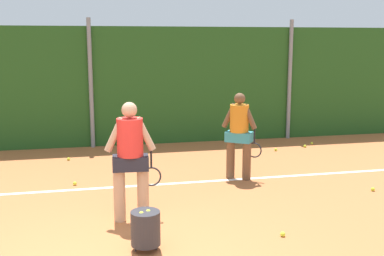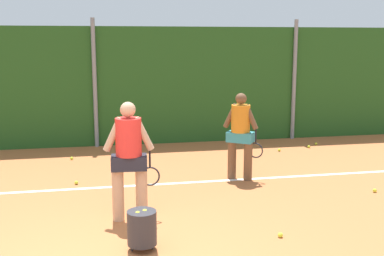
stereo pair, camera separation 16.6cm
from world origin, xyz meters
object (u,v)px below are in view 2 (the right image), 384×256
Objects in this scene: tennis_ball_12 at (72,158)px; tennis_ball_9 at (76,183)px; tennis_ball_3 at (309,147)px; tennis_ball_10 at (280,235)px; player_foreground_near at (129,155)px; player_midcourt at (241,132)px; tennis_ball_6 at (316,144)px; ball_hopper at (142,228)px; tennis_ball_5 at (279,150)px; tennis_ball_8 at (375,190)px.

tennis_ball_9 is at bearing -84.76° from tennis_ball_12.
tennis_ball_10 is at bearing -118.47° from tennis_ball_3.
player_foreground_near reaches higher than tennis_ball_10.
tennis_ball_3 is at bearing 78.45° from player_midcourt.
tennis_ball_10 is 5.57m from tennis_ball_12.
tennis_ball_3 is at bearing 20.00° from tennis_ball_9.
player_midcourt is 24.22× the size of tennis_ball_6.
ball_hopper is at bearing -132.60° from tennis_ball_6.
player_foreground_near is 25.76× the size of tennis_ball_3.
tennis_ball_12 is at bearing -176.49° from tennis_ball_6.
tennis_ball_5 is at bearing -166.29° from tennis_ball_3.
tennis_ball_3 is 1.00× the size of tennis_ball_6.
ball_hopper is (-2.06, -2.71, -0.60)m from player_midcourt.
tennis_ball_5 is 4.68m from tennis_ball_12.
tennis_ball_9 is 1.87m from tennis_ball_12.
tennis_ball_10 is at bearing -58.89° from tennis_ball_12.
tennis_ball_3 is at bearing 13.71° from tennis_ball_5.
tennis_ball_8 is 1.00× the size of tennis_ball_10.
tennis_ball_8 and tennis_ball_12 have the same top height.
player_foreground_near is at bearing -139.50° from tennis_ball_6.
tennis_ball_10 is at bearing -147.07° from tennis_ball_8.
tennis_ball_10 is at bearing -24.30° from player_foreground_near.
tennis_ball_8 is (-0.36, -3.38, 0.00)m from tennis_ball_3.
tennis_ball_3 is (4.50, 3.84, -0.92)m from player_foreground_near.
tennis_ball_12 is (-4.68, 0.12, 0.00)m from tennis_ball_5.
tennis_ball_8 is (2.01, -1.21, -0.86)m from player_midcourt.
tennis_ball_8 is (-0.68, -3.66, 0.00)m from tennis_ball_6.
player_foreground_near reaches higher than tennis_ball_12.
ball_hopper is 7.78× the size of tennis_ball_10.
tennis_ball_6 is 5.83m from tennis_ball_12.
player_foreground_near is at bearing -106.11° from player_midcourt.
ball_hopper reaches higher than tennis_ball_8.
tennis_ball_9 is (-5.65, -2.22, 0.00)m from tennis_ball_6.
player_midcourt reaches higher than tennis_ball_10.
tennis_ball_6 is at bearing 22.59° from tennis_ball_5.
tennis_ball_6 is at bearing 79.52° from tennis_ball_8.
tennis_ball_12 is at bearing 102.62° from ball_hopper.
tennis_ball_5 is (3.67, 3.64, -0.92)m from player_foreground_near.
tennis_ball_8 is at bearing 10.42° from player_foreground_near.
tennis_ball_3 is at bearing 83.85° from tennis_ball_8.
player_midcourt is 24.22× the size of tennis_ball_9.
tennis_ball_8 is at bearing -81.72° from tennis_ball_5.
ball_hopper reaches higher than tennis_ball_12.
tennis_ball_8 is at bearing 20.30° from ball_hopper.
ball_hopper is 7.78× the size of tennis_ball_8.
tennis_ball_12 is at bearing 147.32° from tennis_ball_8.
tennis_ball_10 is (1.80, 0.04, -0.26)m from ball_hopper.
player_foreground_near is at bearing -135.29° from tennis_ball_5.
ball_hopper is 7.78× the size of tennis_ball_3.
player_midcourt reaches higher than tennis_ball_5.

